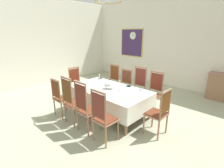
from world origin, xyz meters
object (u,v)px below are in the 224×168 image
at_px(chandelier, 108,1).
at_px(bowl_near_left, 129,87).
at_px(chair_south_a, 61,97).
at_px(dining_table, 109,91).
at_px(chair_south_b, 72,100).
at_px(bowl_far_right, 140,90).
at_px(candlestick_east, 120,87).
at_px(framed_painting, 132,43).
at_px(chair_south_c, 86,107).
at_px(chair_head_west, 77,83).
at_px(bowl_near_right, 100,79).
at_px(chair_head_east, 159,112).
at_px(mounted_clock, 133,36).
at_px(chair_north_d, 154,91).
at_px(chair_north_b, 124,84).
at_px(spoon_primary, 133,88).
at_px(chair_north_a, 112,80).
at_px(candlestick_west, 100,81).
at_px(spoon_secondary, 98,78).
at_px(soup_tureen, 109,85).
at_px(bowl_far_left, 77,85).
at_px(chair_south_d, 103,116).

bearing_deg(chandelier, bowl_near_left, 53.67).
bearing_deg(chair_south_a, dining_table, 50.54).
height_order(chair_south_b, bowl_far_right, chair_south_b).
relative_size(candlestick_east, framed_painting, 0.24).
bearing_deg(dining_table, chair_south_c, -75.78).
relative_size(chair_head_west, candlestick_east, 3.46).
height_order(chair_south_a, chandelier, chandelier).
height_order(dining_table, candlestick_east, candlestick_east).
bearing_deg(bowl_near_right, chandelier, -28.38).
bearing_deg(chair_head_east, mounted_clock, 43.55).
height_order(bowl_near_left, bowl_near_right, bowl_near_right).
xyz_separation_m(chair_south_b, chair_north_d, (1.09, 2.01, -0.02)).
relative_size(chair_head_east, candlestick_east, 3.42).
relative_size(chair_south_b, chair_north_b, 1.15).
distance_m(chair_north_d, spoon_primary, 0.65).
distance_m(chair_north_b, chair_head_east, 2.06).
xyz_separation_m(dining_table, chair_north_b, (-0.28, 1.00, -0.10)).
relative_size(chair_north_a, candlestick_west, 3.34).
distance_m(chair_head_east, framed_painting, 5.09).
distance_m(chair_north_a, chair_head_east, 2.54).
distance_m(candlestick_west, spoon_secondary, 0.78).
height_order(dining_table, bowl_near_right, bowl_near_right).
relative_size(chair_north_a, spoon_secondary, 6.53).
distance_m(chair_north_d, candlestick_east, 1.13).
height_order(chair_head_east, bowl_far_right, chair_head_east).
height_order(chair_head_west, mounted_clock, mounted_clock).
relative_size(chair_north_b, chair_head_west, 0.97).
distance_m(chair_head_west, chandelier, 2.79).
bearing_deg(chair_head_west, framed_painting, -173.27).
bearing_deg(chair_north_d, chair_south_b, 61.49).
relative_size(chair_south_c, chair_north_d, 1.06).
relative_size(chair_south_a, soup_tureen, 3.43).
xyz_separation_m(bowl_near_left, bowl_far_left, (-1.22, -0.89, 0.00)).
relative_size(candlestick_east, mounted_clock, 0.91).
bearing_deg(spoon_primary, chair_south_c, -94.11).
height_order(soup_tureen, spoon_primary, soup_tureen).
xyz_separation_m(chair_south_c, soup_tureen, (-0.25, 1.01, 0.24)).
bearing_deg(bowl_far_right, framed_painting, 130.34).
xyz_separation_m(chair_north_b, candlestick_east, (0.66, -1.00, 0.30)).
height_order(bowl_far_left, bowl_far_right, same).
xyz_separation_m(bowl_near_left, spoon_primary, (0.12, 0.03, -0.02)).
xyz_separation_m(chair_north_b, candlestick_west, (-0.10, -1.00, 0.31)).
xyz_separation_m(candlestick_west, framed_painting, (-1.56, 3.56, 0.85)).
distance_m(chair_south_a, bowl_far_left, 0.60).
bearing_deg(chair_south_d, candlestick_west, 139.82).
distance_m(chair_north_a, bowl_near_right, 0.57).
height_order(soup_tureen, candlestick_east, candlestick_east).
distance_m(chair_north_b, candlestick_east, 1.23).
relative_size(chair_south_c, spoon_secondary, 6.93).
bearing_deg(bowl_far_left, chair_north_a, 87.28).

